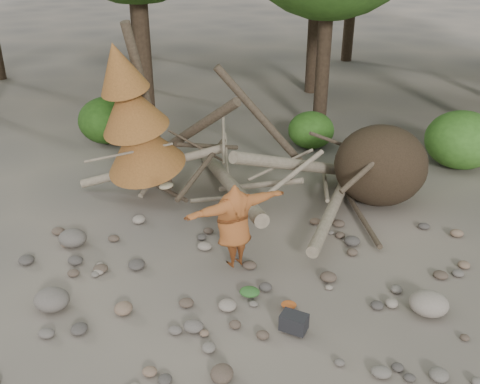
# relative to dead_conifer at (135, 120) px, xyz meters

# --- Properties ---
(ground) EXTENTS (120.00, 120.00, 0.00)m
(ground) POSITION_rel_dead_conifer_xyz_m (3.12, -3.37, -2.11)
(ground) COLOR #514C44
(ground) RESTS_ON ground
(deadfall_pile) EXTENTS (8.55, 5.24, 3.30)m
(deadfall_pile) POSITION_rel_dead_conifer_xyz_m (5.13, 0.87, -1.16)
(deadfall_pile) COLOR #332619
(deadfall_pile) RESTS_ON ground
(dead_conifer) EXTENTS (2.06, 2.16, 4.35)m
(dead_conifer) POSITION_rel_dead_conifer_xyz_m (0.00, 0.00, 0.00)
(dead_conifer) COLOR #4C3F30
(dead_conifer) RESTS_ON ground
(bush_left) EXTENTS (1.80, 1.80, 1.44)m
(bush_left) POSITION_rel_dead_conifer_xyz_m (-2.38, 3.83, -1.39)
(bush_left) COLOR #275115
(bush_left) RESTS_ON ground
(bush_mid) EXTENTS (1.40, 1.40, 1.12)m
(bush_mid) POSITION_rel_dead_conifer_xyz_m (3.92, 4.43, -1.55)
(bush_mid) COLOR #33661D
(bush_mid) RESTS_ON ground
(bush_right) EXTENTS (2.00, 2.00, 1.60)m
(bush_right) POSITION_rel_dead_conifer_xyz_m (8.12, 3.63, -1.31)
(bush_right) COLOR #407925
(bush_right) RESTS_ON ground
(frisbee_thrower) EXTENTS (2.47, 1.82, 1.74)m
(frisbee_thrower) POSITION_rel_dead_conifer_xyz_m (2.76, -2.42, -1.16)
(frisbee_thrower) COLOR #954C21
(frisbee_thrower) RESTS_ON ground
(backpack) EXTENTS (0.50, 0.40, 0.29)m
(backpack) POSITION_rel_dead_conifer_xyz_m (4.08, -4.16, -1.97)
(backpack) COLOR black
(backpack) RESTS_ON ground
(cloth_green) EXTENTS (0.37, 0.31, 0.14)m
(cloth_green) POSITION_rel_dead_conifer_xyz_m (3.21, -3.34, -2.04)
(cloth_green) COLOR #2B5923
(cloth_green) RESTS_ON ground
(cloth_orange) EXTENTS (0.28, 0.23, 0.10)m
(cloth_orange) POSITION_rel_dead_conifer_xyz_m (3.95, -3.57, -2.06)
(cloth_orange) COLOR #C45821
(cloth_orange) RESTS_ON ground
(boulder_front_left) EXTENTS (0.63, 0.57, 0.38)m
(boulder_front_left) POSITION_rel_dead_conifer_xyz_m (-0.18, -4.25, -1.92)
(boulder_front_left) COLOR #625A51
(boulder_front_left) RESTS_ON ground
(boulder_mid_right) EXTENTS (0.68, 0.61, 0.41)m
(boulder_mid_right) POSITION_rel_dead_conifer_xyz_m (6.36, -3.26, -1.91)
(boulder_mid_right) COLOR gray
(boulder_mid_right) RESTS_ON ground
(boulder_mid_left) EXTENTS (0.60, 0.54, 0.36)m
(boulder_mid_left) POSITION_rel_dead_conifer_xyz_m (-0.77, -2.20, -1.93)
(boulder_mid_left) COLOR #5C554D
(boulder_mid_left) RESTS_ON ground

